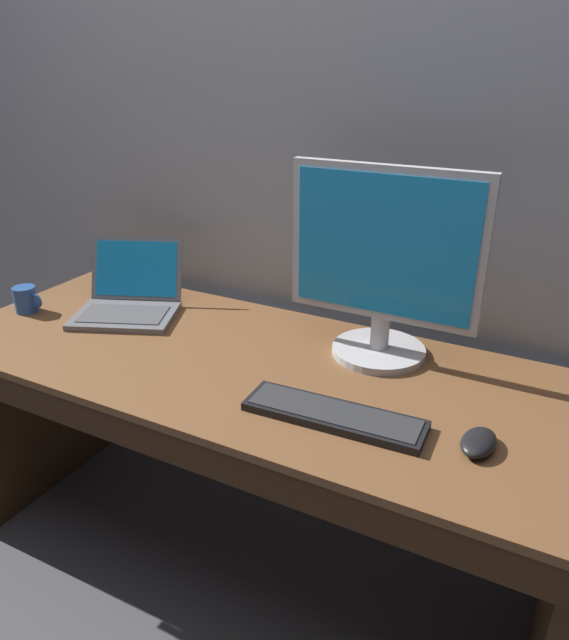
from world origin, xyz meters
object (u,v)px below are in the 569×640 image
(laptop_space_gray, at_px, (129,301))
(wired_keyboard, at_px, (334,415))
(coffee_mug, at_px, (26,299))
(external_monitor, at_px, (383,268))
(computer_mouse, at_px, (479,442))

(laptop_space_gray, relative_size, wired_keyboard, 0.95)
(coffee_mug, bearing_deg, wired_keyboard, -5.66)
(laptop_space_gray, height_order, external_monitor, external_monitor)
(laptop_space_gray, xyz_separation_m, coffee_mug, (-0.29, -0.14, 0.00))
(computer_mouse, distance_m, coffee_mug, 1.41)
(wired_keyboard, bearing_deg, external_monitor, 92.89)
(wired_keyboard, relative_size, computer_mouse, 3.64)
(external_monitor, distance_m, computer_mouse, 0.50)
(computer_mouse, bearing_deg, external_monitor, 142.75)
(wired_keyboard, bearing_deg, laptop_space_gray, 162.76)
(wired_keyboard, distance_m, coffee_mug, 1.11)
(laptop_space_gray, height_order, computer_mouse, laptop_space_gray)
(computer_mouse, bearing_deg, wired_keyboard, -167.50)
(external_monitor, height_order, computer_mouse, external_monitor)
(laptop_space_gray, distance_m, wired_keyboard, 0.85)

